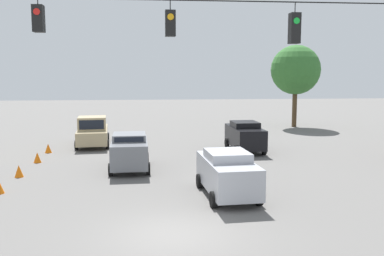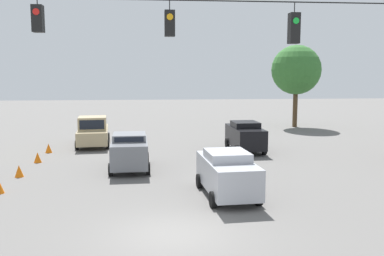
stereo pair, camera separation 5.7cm
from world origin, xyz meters
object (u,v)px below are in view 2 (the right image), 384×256
Objects in this scene: sedan_grey_withflow_mid at (130,151)px; tree_horizon_left at (296,70)px; overhead_signal_span at (172,77)px; sedan_black_oncoming_far at (245,136)px; pickup_truck_tan_withflow_far at (93,132)px; sedan_silver_crossing_near at (227,173)px; traffic_cone_fourth at (49,148)px; traffic_cone_third at (38,157)px; traffic_cone_second at (19,171)px.

tree_horizon_left reaches higher than sedan_grey_withflow_mid.
overhead_signal_span is 15.44m from sedan_black_oncoming_far.
tree_horizon_left is at bearing -153.19° from pickup_truck_tan_withflow_far.
sedan_silver_crossing_near is 10.71m from sedan_black_oncoming_far.
traffic_cone_fourth is at bearing 45.38° from pickup_truck_tan_withflow_far.
traffic_cone_third is (5.39, -2.22, -0.71)m from sedan_grey_withflow_mid.
traffic_cone_second is at bearing -47.26° from overhead_signal_span.
overhead_signal_span is at bearing 132.74° from traffic_cone_second.
sedan_black_oncoming_far is 12.86m from traffic_cone_fourth.
traffic_cone_second and traffic_cone_third have the same top height.
sedan_black_oncoming_far is 14.97m from tree_horizon_left.
overhead_signal_span reaches higher than traffic_cone_third.
sedan_black_oncoming_far is 7.44× the size of traffic_cone_second.
pickup_truck_tan_withflow_far is at bearing -74.17° from overhead_signal_span.
sedan_silver_crossing_near is 1.02× the size of sedan_black_oncoming_far.
pickup_truck_tan_withflow_far is 0.71× the size of tree_horizon_left.
tree_horizon_left reaches higher than traffic_cone_fourth.
traffic_cone_second is (9.71, -4.26, -0.70)m from sedan_silver_crossing_near.
sedan_grey_withflow_mid is 7.66m from traffic_cone_fourth.
traffic_cone_fourth is at bearing -44.11° from sedan_grey_withflow_mid.
sedan_silver_crossing_near is 7.56× the size of traffic_cone_third.
sedan_black_oncoming_far reaches higher than traffic_cone_fourth.
overhead_signal_span reaches higher than traffic_cone_fourth.
sedan_grey_withflow_mid is at bearing -51.96° from sedan_silver_crossing_near.
overhead_signal_span reaches higher than tree_horizon_left.
sedan_grey_withflow_mid is (1.86, -9.10, -4.00)m from overhead_signal_span.
sedan_silver_crossing_near is at bearing 156.32° from traffic_cone_second.
traffic_cone_second is at bearing 89.67° from traffic_cone_third.
sedan_black_oncoming_far is 14.12m from traffic_cone_second.
tree_horizon_left is (-14.92, -16.90, 4.40)m from sedan_grey_withflow_mid.
sedan_grey_withflow_mid is at bearing 110.59° from pickup_truck_tan_withflow_far.
sedan_black_oncoming_far is at bearing -168.71° from traffic_cone_third.
traffic_cone_third is at bearing 11.29° from sedan_black_oncoming_far.
pickup_truck_tan_withflow_far is at bearing 26.81° from tree_horizon_left.
sedan_black_oncoming_far reaches higher than sedan_silver_crossing_near.
traffic_cone_third is 25.58m from tree_horizon_left.
sedan_silver_crossing_near is 1.06× the size of sedan_grey_withflow_mid.
tree_horizon_left reaches higher than sedan_black_oncoming_far.
tree_horizon_left is (-20.40, -11.59, 5.11)m from traffic_cone_fourth.
traffic_cone_third is at bearing -90.33° from traffic_cone_second.
traffic_cone_second is 0.08× the size of tree_horizon_left.
traffic_cone_fourth is at bearing -2.45° from sedan_black_oncoming_far.
overhead_signal_span is 34.27× the size of traffic_cone_second.
sedan_grey_withflow_mid is at bearing -78.47° from overhead_signal_span.
overhead_signal_span is 34.27× the size of traffic_cone_third.
sedan_black_oncoming_far is (-7.35, -4.76, 0.01)m from sedan_grey_withflow_mid.
pickup_truck_tan_withflow_far is 6.19m from traffic_cone_third.
traffic_cone_fourth is (7.34, -14.41, -4.71)m from overhead_signal_span.
pickup_truck_tan_withflow_far is 9.46m from traffic_cone_second.
sedan_silver_crossing_near is 12.41m from traffic_cone_third.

